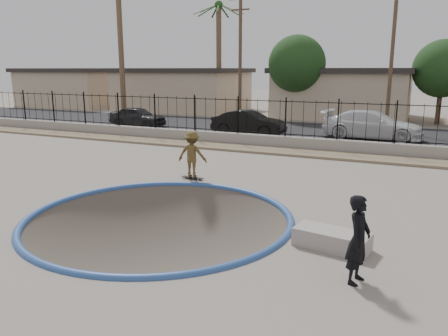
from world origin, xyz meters
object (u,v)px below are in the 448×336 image
Objects in this scene: skateboard at (193,178)px; car_a at (138,117)px; car_c at (372,125)px; skater at (192,157)px; concrete_ledge at (332,239)px; car_b at (249,123)px; videographer at (358,240)px.

skateboard is 0.21× the size of car_a.
skateboard is at bearing 162.44° from car_c.
skater is 0.30× the size of car_c.
skateboard is 7.01m from concrete_ledge.
car_b is 6.91m from car_c.
car_c is at bearing 71.60° from skateboard.
videographer is at bearing -62.92° from concrete_ledge.
car_c reaches higher than concrete_ledge.
videographer reaches higher than skater.
car_b is at bearing 38.78° from videographer.
car_c reaches higher than skateboard.
skater is 15.00m from car_a.
car_b is at bearing 105.76° from car_c.
car_a is at bearing 135.85° from skateboard.
videographer is 23.39m from car_a.
car_a is 0.91× the size of car_b.
concrete_ledge is (-0.71, 1.39, -0.62)m from videographer.
car_b is (-2.02, 10.60, -0.07)m from skater.
car_b is (-2.02, 10.60, 0.69)m from skateboard.
skater is at bearing 162.44° from car_c.
skater is 0.38× the size of car_b.
car_c reaches higher than car_b.
skater is 1.96× the size of skateboard.
car_b reaches higher than car_a.
skateboard is 8.46m from videographer.
skater reaches higher than concrete_ledge.
skater is 1.01× the size of concrete_ledge.
car_c is (-1.64, 17.50, -0.01)m from videographer.
skater reaches higher than car_a.
car_a is at bearing 56.25° from videographer.
videographer is (6.38, -5.50, 0.01)m from skater.
car_c is at bearing 16.56° from videographer.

